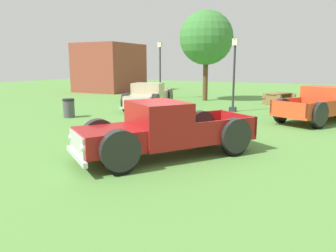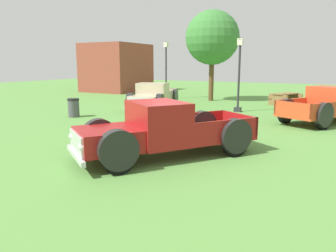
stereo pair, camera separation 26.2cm
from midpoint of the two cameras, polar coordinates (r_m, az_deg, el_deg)
ground_plane at (r=10.18m, az=-0.62°, el=-4.34°), size 80.00×80.00×0.00m
pickup_truck_foreground at (r=9.25m, az=-2.91°, el=-0.98°), size 4.58×5.41×1.62m
pickup_truck_behind_left at (r=19.44m, az=-4.00°, el=5.15°), size 3.01×5.41×1.57m
pickup_truck_behind_right at (r=17.12m, az=25.60°, el=3.46°), size 4.15×5.65×1.64m
lamp_post_near at (r=25.42m, az=-1.70°, el=9.99°), size 0.36×0.36×4.38m
lamp_post_far at (r=18.76m, az=11.16°, el=9.09°), size 0.36×0.36×4.12m
picnic_table at (r=22.91m, az=18.68°, el=4.82°), size 2.16×2.29×0.78m
trash_can at (r=17.22m, az=-17.49°, el=3.04°), size 0.59×0.59×0.95m
oak_tree_east at (r=24.37m, az=6.44°, el=15.15°), size 3.88×3.88×6.49m
brick_pavilion at (r=33.24m, az=-10.43°, el=10.05°), size 5.07×5.85×4.64m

